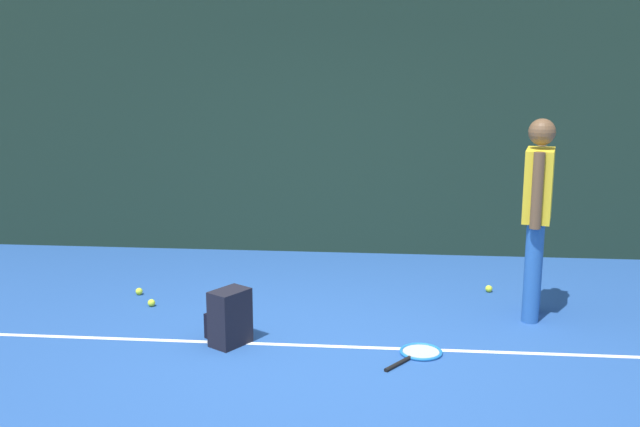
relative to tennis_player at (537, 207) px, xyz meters
name	(u,v)px	position (x,y,z in m)	size (l,w,h in m)	color
ground_plane	(315,355)	(-1.77, -0.99, -0.97)	(12.00, 12.00, 0.00)	#234C93
back_fence	(342,122)	(-1.77, 2.01, 0.52)	(10.00, 0.10, 2.96)	#192D23
court_line	(317,346)	(-1.77, -0.82, -0.96)	(9.00, 0.05, 0.00)	white
tennis_player	(537,207)	(0.00, 0.00, 0.00)	(0.31, 0.52, 1.70)	#2659A5
tennis_racket	(419,353)	(-0.99, -0.91, -0.95)	(0.50, 0.60, 0.03)	black
backpack	(229,318)	(-2.45, -0.83, -0.76)	(0.38, 0.37, 0.44)	black
tennis_ball_near_player	(151,303)	(-3.33, -0.04, -0.93)	(0.07, 0.07, 0.07)	#CCE033
tennis_ball_by_fence	(139,291)	(-3.55, 0.27, -0.93)	(0.07, 0.07, 0.07)	#CCE033
tennis_ball_mid_court	(489,289)	(-0.27, 0.66, -0.93)	(0.07, 0.07, 0.07)	#CCE033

